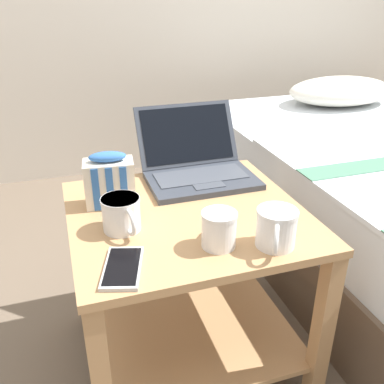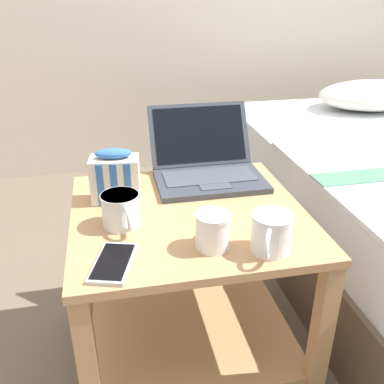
# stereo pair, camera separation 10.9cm
# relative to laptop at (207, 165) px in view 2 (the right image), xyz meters

# --- Properties ---
(ground_plane) EXTENTS (8.00, 8.00, 0.00)m
(ground_plane) POSITION_rel_laptop_xyz_m (-0.10, -0.21, -0.57)
(ground_plane) COLOR brown
(bedside_table) EXTENTS (0.63, 0.60, 0.53)m
(bedside_table) POSITION_rel_laptop_xyz_m (-0.10, -0.21, -0.23)
(bedside_table) COLOR tan
(bedside_table) RESTS_ON ground_plane
(laptop) EXTENTS (0.33, 0.32, 0.20)m
(laptop) POSITION_rel_laptop_xyz_m (0.00, 0.00, 0.00)
(laptop) COLOR #333842
(laptop) RESTS_ON bedside_table
(mug_front_left) EXTENTS (0.09, 0.11, 0.09)m
(mug_front_left) POSITION_rel_laptop_xyz_m (-0.08, -0.39, 0.01)
(mug_front_left) COLOR white
(mug_front_left) RESTS_ON bedside_table
(mug_front_right) EXTENTS (0.10, 0.13, 0.09)m
(mug_front_right) POSITION_rel_laptop_xyz_m (-0.28, -0.25, 0.01)
(mug_front_right) COLOR white
(mug_front_right) RESTS_ON bedside_table
(mug_mid_center) EXTENTS (0.10, 0.13, 0.09)m
(mug_mid_center) POSITION_rel_laptop_xyz_m (0.05, -0.44, 0.01)
(mug_mid_center) COLOR white
(mug_mid_center) RESTS_ON bedside_table
(snack_bag) EXTENTS (0.14, 0.09, 0.15)m
(snack_bag) POSITION_rel_laptop_xyz_m (-0.29, -0.10, 0.03)
(snack_bag) COLOR silver
(snack_bag) RESTS_ON bedside_table
(cell_phone) EXTENTS (0.12, 0.17, 0.01)m
(cell_phone) POSITION_rel_laptop_xyz_m (-0.31, -0.42, -0.04)
(cell_phone) COLOR #B7BABC
(cell_phone) RESTS_ON bedside_table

